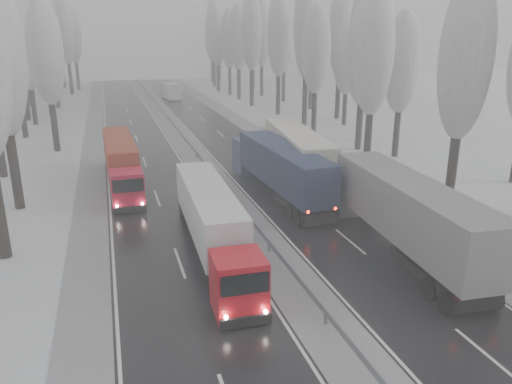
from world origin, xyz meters
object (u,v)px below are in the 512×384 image
truck_cream_box (294,150)px  box_truck_distant (171,91)px  truck_grey_tarp (399,208)px  truck_red_red (121,159)px  truck_red_white (212,219)px  truck_blue_box (278,166)px

truck_cream_box → box_truck_distant: (-2.97, 59.41, -1.06)m
truck_cream_box → box_truck_distant: 59.49m
truck_grey_tarp → truck_red_red: 23.82m
truck_cream_box → truck_red_red: (-14.47, 2.63, -0.42)m
truck_cream_box → truck_red_white: bearing=-119.9°
truck_grey_tarp → truck_blue_box: 12.30m
truck_blue_box → truck_cream_box: 5.03m
truck_blue_box → truck_red_white: size_ratio=1.12×
truck_grey_tarp → truck_red_red: (-14.91, 18.57, -0.46)m
truck_grey_tarp → truck_red_white: size_ratio=1.21×
truck_cream_box → truck_red_white: (-10.06, -13.46, -0.41)m
truck_grey_tarp → truck_red_red: truck_grey_tarp is taller
truck_grey_tarp → truck_cream_box: bearing=95.4°
box_truck_distant → truck_red_white: 73.22m
truck_red_white → truck_red_red: (-4.41, 16.09, -0.01)m
truck_grey_tarp → truck_red_white: (-10.50, 2.48, -0.46)m
truck_blue_box → truck_red_red: bearing=147.1°
box_truck_distant → truck_red_white: size_ratio=0.56×
truck_blue_box → truck_cream_box: bearing=52.1°
truck_grey_tarp → truck_cream_box: size_ratio=1.02×
truck_cream_box → box_truck_distant: size_ratio=2.12×
truck_cream_box → truck_red_red: size_ratio=1.20×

